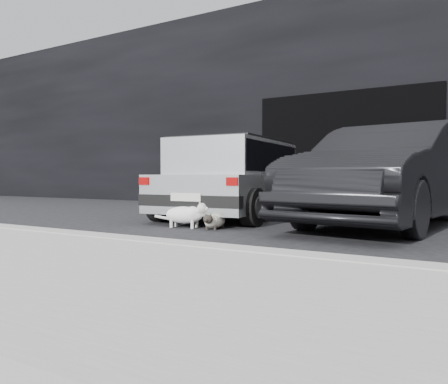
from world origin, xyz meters
The scene contains 9 objects.
ground centered at (0.00, 0.00, 0.00)m, with size 80.00×80.00×0.00m, color black.
building_facade centered at (1.00, 6.00, 2.50)m, with size 34.00×4.00×5.00m, color black.
garage_opening centered at (1.00, 3.99, 1.30)m, with size 4.00×0.10×2.60m, color black.
curb centered at (1.00, -2.60, 0.06)m, with size 18.00×0.25×0.12m, color gray.
sidewalk centered at (1.00, -3.80, 0.06)m, with size 18.00×2.20×0.11m, color gray.
silver_hatchback centered at (-0.02, 0.86, 0.72)m, with size 1.98×3.70×1.33m.
second_car centered at (2.47, 0.88, 0.74)m, with size 1.56×4.47×1.47m, color black.
cat_siamese centered at (0.52, -0.79, 0.11)m, with size 0.30×0.68×0.24m.
cat_white centered at (0.11, -0.84, 0.19)m, with size 0.81×0.34×0.38m.
Camera 1 is at (3.57, -5.76, 0.70)m, focal length 35.00 mm.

